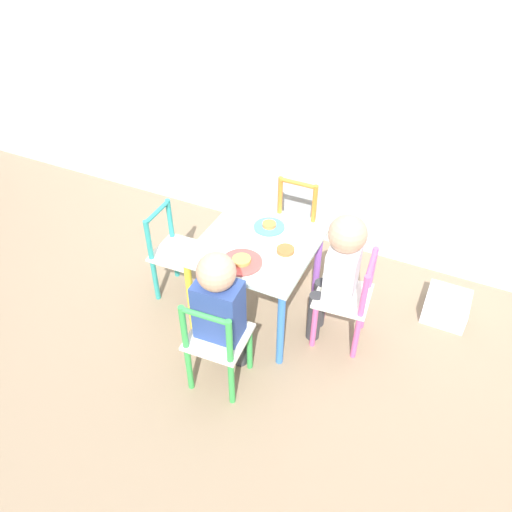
{
  "coord_description": "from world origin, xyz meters",
  "views": [
    {
      "loc": [
        0.83,
        -1.73,
        1.98
      ],
      "look_at": [
        0.0,
        0.0,
        0.41
      ],
      "focal_mm": 35.0,
      "sensor_mm": 36.0,
      "label": 1
    }
  ],
  "objects": [
    {
      "name": "house_wall",
      "position": [
        0.0,
        0.82,
        1.3
      ],
      "size": [
        6.0,
        0.06,
        2.6
      ],
      "color": "#B2C1CC",
      "rests_on": "ground_plane"
    },
    {
      "name": "plate_right",
      "position": [
        0.16,
        0.0,
        0.49
      ],
      "size": [
        0.19,
        0.19,
        0.03
      ],
      "color": "white",
      "rests_on": "kids_table"
    },
    {
      "name": "plate_front",
      "position": [
        -0.0,
        -0.16,
        0.49
      ],
      "size": [
        0.19,
        0.19,
        0.03
      ],
      "color": "#E54C47",
      "rests_on": "kids_table"
    },
    {
      "name": "ground_plane",
      "position": [
        0.0,
        0.0,
        0.0
      ],
      "size": [
        6.0,
        6.0,
        0.0
      ],
      "primitive_type": "plane",
      "color": "#8C755B"
    },
    {
      "name": "child_front",
      "position": [
        0.03,
        -0.41,
        0.45
      ],
      "size": [
        0.21,
        0.22,
        0.74
      ],
      "rotation": [
        0.0,
        0.0,
        -3.08
      ],
      "color": "#38383D",
      "rests_on": "ground_plane"
    },
    {
      "name": "chair_teal",
      "position": [
        -0.48,
        -0.02,
        0.27
      ],
      "size": [
        0.27,
        0.27,
        0.53
      ],
      "rotation": [
        0.0,
        0.0,
        -4.67
      ],
      "color": "silver",
      "rests_on": "ground_plane"
    },
    {
      "name": "chair_orange",
      "position": [
        -0.0,
        0.48,
        0.27
      ],
      "size": [
        0.26,
        0.26,
        0.53
      ],
      "rotation": [
        0.0,
        0.0,
        0.01
      ],
      "color": "silver",
      "rests_on": "ground_plane"
    },
    {
      "name": "storage_bin",
      "position": [
        0.93,
        0.44,
        0.06
      ],
      "size": [
        0.22,
        0.25,
        0.12
      ],
      "color": "silver",
      "rests_on": "ground_plane"
    },
    {
      "name": "chair_green",
      "position": [
        0.03,
        -0.47,
        0.27
      ],
      "size": [
        0.28,
        0.28,
        0.53
      ],
      "rotation": [
        0.0,
        0.0,
        -3.08
      ],
      "color": "silver",
      "rests_on": "ground_plane"
    },
    {
      "name": "chair_pink",
      "position": [
        0.47,
        0.04,
        0.27
      ],
      "size": [
        0.28,
        0.28,
        0.53
      ],
      "rotation": [
        0.0,
        0.0,
        -1.48
      ],
      "color": "silver",
      "rests_on": "ground_plane"
    },
    {
      "name": "plate_back",
      "position": [
        0.0,
        0.16,
        0.49
      ],
      "size": [
        0.16,
        0.16,
        0.03
      ],
      "color": "#4C9EE0",
      "rests_on": "kids_table"
    },
    {
      "name": "child_right",
      "position": [
        0.41,
        0.04,
        0.46
      ],
      "size": [
        0.23,
        0.21,
        0.75
      ],
      "rotation": [
        0.0,
        0.0,
        -1.48
      ],
      "color": "#38383D",
      "rests_on": "ground_plane"
    },
    {
      "name": "kids_table",
      "position": [
        0.0,
        0.0,
        0.41
      ],
      "size": [
        0.56,
        0.56,
        0.48
      ],
      "color": "silver",
      "rests_on": "ground_plane"
    }
  ]
}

